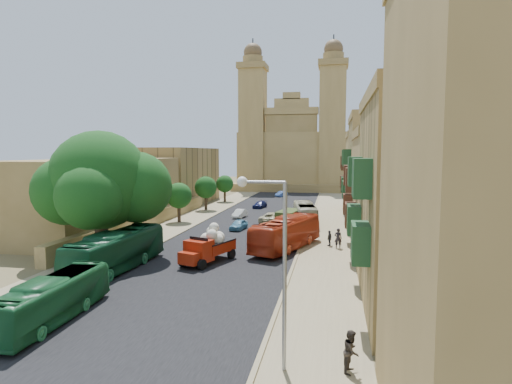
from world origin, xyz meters
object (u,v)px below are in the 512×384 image
(car_cream, at_px, (273,218))
(car_dkblue, at_px, (260,205))
(streetlamp, at_px, (273,249))
(car_blue_a, at_px, (239,225))
(pedestrian_a, at_px, (338,238))
(street_tree_b, at_px, (179,196))
(bus_green_south, at_px, (52,299))
(pedestrian_c, at_px, (329,238))
(olive_pickup, at_px, (289,218))
(car_white_b, at_px, (301,204))
(bus_green_north, at_px, (117,251))
(church, at_px, (294,151))
(street_tree_a, at_px, (138,207))
(ficus_tree, at_px, (101,184))
(street_tree_d, at_px, (225,184))
(pedestrian_b, at_px, (351,351))
(car_white_a, at_px, (240,214))
(red_truck, at_px, (208,246))
(bus_red_east, at_px, (287,233))
(street_tree_c, at_px, (206,188))
(car_blue_b, at_px, (281,194))
(bus_cream_east, at_px, (305,213))

(car_cream, distance_m, car_dkblue, 15.26)
(streetlamp, height_order, car_blue_a, streetlamp)
(car_cream, distance_m, pedestrian_a, 15.97)
(street_tree_b, bearing_deg, car_dkblue, 63.63)
(bus_green_south, height_order, pedestrian_c, bus_green_south)
(olive_pickup, relative_size, car_white_b, 1.22)
(olive_pickup, distance_m, bus_green_north, 25.04)
(church, xyz_separation_m, pedestrian_a, (10.62, -66.68, -8.53))
(street_tree_a, xyz_separation_m, bus_green_south, (5.15, -21.08, -2.35))
(ficus_tree, distance_m, street_tree_d, 44.11)
(ficus_tree, xyz_separation_m, pedestrian_b, (20.40, -15.68, -5.65))
(car_dkblue, distance_m, car_white_b, 6.86)
(olive_pickup, bearing_deg, pedestrian_b, -79.75)
(church, height_order, car_white_a, church)
(streetlamp, relative_size, pedestrian_b, 4.55)
(red_truck, xyz_separation_m, bus_red_east, (5.91, 6.26, 0.09))
(church, height_order, streetlamp, church)
(bus_green_south, xyz_separation_m, bus_red_east, (10.63, 19.86, 0.29))
(bus_green_south, relative_size, car_white_a, 2.48)
(bus_red_east, height_order, car_blue_a, bus_red_east)
(car_dkblue, bearing_deg, car_cream, -62.26)
(bus_green_south, xyz_separation_m, car_white_b, (9.61, 50.69, -0.51))
(olive_pickup, bearing_deg, car_dkblue, 111.47)
(bus_green_north, bearing_deg, street_tree_a, 110.85)
(street_tree_d, distance_m, pedestrian_c, 40.44)
(street_tree_d, xyz_separation_m, pedestrian_c, (19.80, -35.16, -2.55))
(streetlamp, distance_m, pedestrian_b, 5.41)
(pedestrian_b, bearing_deg, car_dkblue, 29.84)
(car_dkblue, bearing_deg, pedestrian_a, -54.54)
(car_dkblue, xyz_separation_m, pedestrian_b, (12.96, -51.89, 0.36))
(car_blue_a, bearing_deg, car_white_b, 82.75)
(ficus_tree, height_order, bus_green_south, ficus_tree)
(street_tree_c, xyz_separation_m, pedestrian_b, (21.00, -47.67, -2.73))
(street_tree_b, relative_size, car_blue_b, 1.51)
(bus_green_north, distance_m, car_white_a, 28.49)
(bus_red_east, bearing_deg, street_tree_c, -39.31)
(pedestrian_b, bearing_deg, car_white_a, 34.61)
(car_white_b, bearing_deg, pedestrian_c, 114.09)
(bus_cream_east, bearing_deg, car_blue_b, -87.27)
(bus_green_south, bearing_deg, street_tree_d, 93.34)
(street_tree_a, xyz_separation_m, car_cream, (12.32, 13.57, -2.88))
(car_cream, bearing_deg, pedestrian_a, 133.69)
(ficus_tree, distance_m, car_white_a, 26.73)
(street_tree_c, relative_size, car_white_b, 1.28)
(bus_cream_east, relative_size, pedestrian_a, 5.03)
(car_dkblue, bearing_deg, street_tree_b, -104.89)
(bus_green_north, xyz_separation_m, car_white_a, (3.58, 28.25, -0.96))
(pedestrian_b, bearing_deg, car_blue_b, 25.19)
(bus_red_east, relative_size, car_blue_a, 3.10)
(ficus_tree, height_order, bus_cream_east, ficus_tree)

